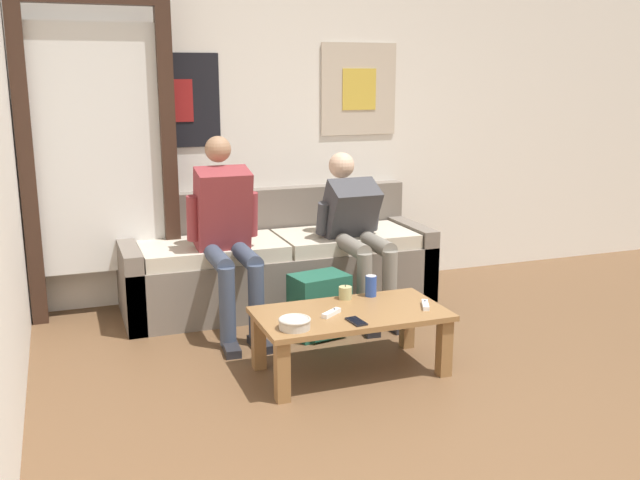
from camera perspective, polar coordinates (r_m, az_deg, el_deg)
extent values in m
cube|color=white|center=(5.38, -2.92, 9.43)|extent=(10.00, 0.05, 2.55)
cube|color=black|center=(5.15, -11.88, 10.85)|extent=(0.69, 0.01, 0.65)
cube|color=maroon|center=(5.14, -11.86, 10.85)|extent=(0.31, 0.01, 0.29)
cube|color=beige|center=(5.54, 3.14, 11.95)|extent=(0.61, 0.01, 0.69)
cube|color=gold|center=(5.53, 3.16, 11.95)|extent=(0.27, 0.01, 0.31)
cube|color=#382319|center=(4.94, -22.40, 5.21)|extent=(0.10, 0.10, 2.05)
cube|color=#382319|center=(4.98, -11.98, 5.98)|extent=(0.10, 0.10, 2.05)
cube|color=silver|center=(4.95, -17.26, 6.82)|extent=(0.82, 0.02, 1.64)
cube|color=#70665B|center=(5.37, -4.32, -0.07)|extent=(2.19, 0.13, 0.79)
cube|color=#70665B|center=(5.07, -3.11, -3.12)|extent=(2.19, 0.62, 0.40)
cube|color=#70665B|center=(4.87, -14.87, -3.53)|extent=(0.12, 0.62, 0.52)
cube|color=#70665B|center=(5.44, 7.36, -1.43)|extent=(0.12, 0.62, 0.52)
cube|color=beige|center=(4.89, -8.62, -0.81)|extent=(0.96, 0.58, 0.10)
cube|color=beige|center=(5.17, 2.03, 0.09)|extent=(0.96, 0.58, 0.10)
cube|color=olive|center=(3.93, 2.47, -5.92)|extent=(1.04, 0.56, 0.03)
cube|color=olive|center=(4.05, -4.94, -8.05)|extent=(0.07, 0.07, 0.32)
cube|color=olive|center=(4.37, 6.98, -6.49)|extent=(0.07, 0.07, 0.32)
cube|color=olive|center=(3.65, -3.05, -10.44)|extent=(0.07, 0.07, 0.32)
cube|color=olive|center=(4.01, 9.91, -8.46)|extent=(0.07, 0.07, 0.32)
cylinder|color=#384256|center=(4.44, -8.11, -1.56)|extent=(0.11, 0.41, 0.11)
cylinder|color=#384256|center=(4.32, -7.43, -5.29)|extent=(0.10, 0.10, 0.48)
cube|color=#232328|center=(4.34, -7.12, -8.57)|extent=(0.11, 0.25, 0.05)
cylinder|color=#384256|center=(4.48, -5.86, -1.37)|extent=(0.11, 0.41, 0.11)
cylinder|color=#384256|center=(4.36, -5.11, -5.05)|extent=(0.10, 0.10, 0.48)
cube|color=#232328|center=(4.38, -4.80, -8.31)|extent=(0.11, 0.25, 0.05)
cube|color=maroon|center=(4.65, -7.80, 2.41)|extent=(0.34, 0.33, 0.57)
sphere|color=#9E7556|center=(4.67, -8.17, 7.20)|extent=(0.17, 0.17, 0.17)
cylinder|color=maroon|center=(4.62, -10.14, 1.72)|extent=(0.08, 0.11, 0.30)
cylinder|color=maroon|center=(4.70, -5.49, 2.07)|extent=(0.08, 0.11, 0.30)
cylinder|color=gray|center=(4.72, 2.67, -0.56)|extent=(0.11, 0.38, 0.11)
cylinder|color=gray|center=(4.62, 3.55, -3.98)|extent=(0.10, 0.10, 0.48)
cube|color=#232328|center=(4.63, 3.86, -7.05)|extent=(0.11, 0.25, 0.05)
cylinder|color=gray|center=(4.79, 4.66, -0.39)|extent=(0.11, 0.38, 0.11)
cylinder|color=gray|center=(4.69, 5.57, -3.74)|extent=(0.10, 0.10, 0.48)
cube|color=#232328|center=(4.71, 5.88, -6.77)|extent=(0.11, 0.25, 0.05)
cube|color=#3F3F44|center=(4.97, 2.38, 2.32)|extent=(0.35, 0.40, 0.47)
sphere|color=beige|center=(5.07, 1.73, 5.99)|extent=(0.18, 0.18, 0.18)
cylinder|color=#3F3F44|center=(4.93, 0.21, 1.75)|extent=(0.08, 0.13, 0.24)
cylinder|color=#3F3F44|center=(5.07, 4.32, 2.05)|extent=(0.08, 0.13, 0.24)
cube|color=#1E5642|center=(4.52, -0.06, -5.21)|extent=(0.38, 0.30, 0.40)
cube|color=#1E5642|center=(4.46, 0.66, -6.68)|extent=(0.25, 0.13, 0.18)
cylinder|color=#B7B2A8|center=(3.66, -2.04, -6.71)|extent=(0.16, 0.16, 0.05)
torus|color=#B7B2A8|center=(3.65, -2.04, -6.38)|extent=(0.17, 0.17, 0.02)
cylinder|color=tan|center=(4.13, 2.04, -4.24)|extent=(0.08, 0.08, 0.07)
cylinder|color=black|center=(4.11, 2.04, -3.67)|extent=(0.00, 0.00, 0.01)
cylinder|color=#28479E|center=(4.18, 4.10, -3.69)|extent=(0.07, 0.07, 0.12)
cylinder|color=silver|center=(4.16, 4.11, -2.88)|extent=(0.06, 0.06, 0.00)
cube|color=white|center=(4.03, 8.43, -5.17)|extent=(0.09, 0.15, 0.02)
cylinder|color=#333842|center=(4.06, 8.40, -4.83)|extent=(0.01, 0.01, 0.00)
cube|color=white|center=(3.86, 0.91, -5.86)|extent=(0.14, 0.11, 0.02)
cylinder|color=#333842|center=(3.88, 1.17, -5.54)|extent=(0.01, 0.01, 0.00)
cube|color=black|center=(3.76, 2.91, -6.52)|extent=(0.08, 0.14, 0.01)
cube|color=black|center=(3.76, 2.92, -6.44)|extent=(0.07, 0.13, 0.00)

